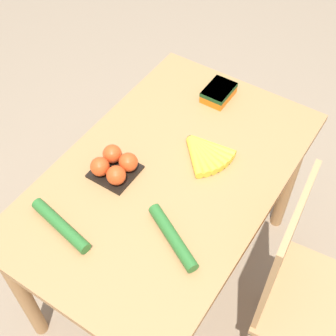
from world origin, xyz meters
TOP-DOWN VIEW (x-y plane):
  - ground_plane at (0.00, 0.00)m, footprint 12.00×12.00m
  - dining_table at (0.00, 0.00)m, footprint 1.23×0.77m
  - chair at (0.02, 0.60)m, footprint 0.46×0.44m
  - banana_bunch at (-0.15, 0.07)m, footprint 0.19×0.20m
  - tomato_pack at (0.10, -0.17)m, footprint 0.16×0.16m
  - carrot_bag at (-0.46, -0.05)m, footprint 0.15×0.10m
  - cucumber_near at (0.23, 0.17)m, footprint 0.16×0.25m
  - cucumber_far at (0.40, -0.17)m, footprint 0.09×0.27m

SIDE VIEW (x-z plane):
  - ground_plane at x=0.00m, z-range 0.00..0.00m
  - chair at x=0.02m, z-range 0.02..1.00m
  - dining_table at x=0.00m, z-range 0.26..1.03m
  - banana_bunch at x=-0.15m, z-range 0.77..0.80m
  - cucumber_near at x=0.23m, z-range 0.77..0.81m
  - cucumber_far at x=0.40m, z-range 0.77..0.81m
  - carrot_bag at x=-0.46m, z-range 0.77..0.82m
  - tomato_pack at x=0.10m, z-range 0.77..0.85m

